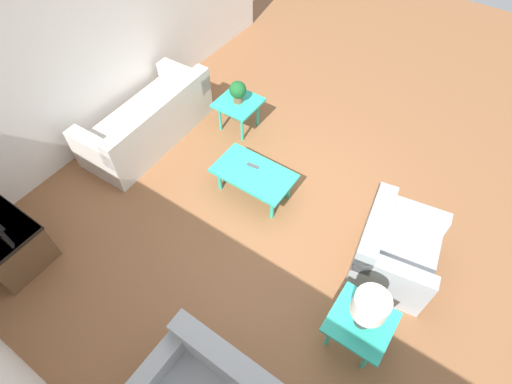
# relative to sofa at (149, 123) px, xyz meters

# --- Properties ---
(ground_plane) EXTENTS (14.00, 14.00, 0.00)m
(ground_plane) POSITION_rel_sofa_xyz_m (-2.36, 0.08, -0.30)
(ground_plane) COLOR #8E5B38
(wall_right) EXTENTS (0.12, 7.20, 2.70)m
(wall_right) POSITION_rel_sofa_xyz_m (0.70, 0.08, 1.05)
(wall_right) COLOR white
(wall_right) RESTS_ON ground_plane
(sofa) EXTENTS (0.92, 2.02, 0.78)m
(sofa) POSITION_rel_sofa_xyz_m (0.00, 0.00, 0.00)
(sofa) COLOR silver
(sofa) RESTS_ON ground_plane
(armchair) EXTENTS (0.97, 1.10, 0.79)m
(armchair) POSITION_rel_sofa_xyz_m (-3.70, 0.01, 0.02)
(armchair) COLOR #A8ADB2
(armchair) RESTS_ON ground_plane
(coffee_table) EXTENTS (1.01, 0.58, 0.41)m
(coffee_table) POSITION_rel_sofa_xyz_m (-1.83, 0.00, 0.06)
(coffee_table) COLOR #2DB79E
(coffee_table) RESTS_ON ground_plane
(side_table_plant) EXTENTS (0.59, 0.59, 0.48)m
(side_table_plant) POSITION_rel_sofa_xyz_m (-0.92, -0.92, 0.13)
(side_table_plant) COLOR #2DB79E
(side_table_plant) RESTS_ON ground_plane
(side_table_lamp) EXTENTS (0.59, 0.59, 0.48)m
(side_table_lamp) POSITION_rel_sofa_xyz_m (-3.76, 1.01, 0.13)
(side_table_lamp) COLOR #2DB79E
(side_table_lamp) RESTS_ON ground_plane
(tv_stand_chest) EXTENTS (0.87, 0.66, 0.58)m
(tv_stand_chest) POSITION_rel_sofa_xyz_m (-0.06, 2.38, 0.01)
(tv_stand_chest) COLOR brown
(tv_stand_chest) RESTS_ON ground_plane
(potted_plant) EXTENTS (0.24, 0.24, 0.33)m
(potted_plant) POSITION_rel_sofa_xyz_m (-0.92, -0.92, 0.38)
(potted_plant) COLOR brown
(potted_plant) RESTS_ON side_table_plant
(table_lamp) EXTENTS (0.32, 0.32, 0.49)m
(table_lamp) POSITION_rel_sofa_xyz_m (-3.76, 1.01, 0.51)
(table_lamp) COLOR #333333
(table_lamp) RESTS_ON side_table_lamp
(remote_control) EXTENTS (0.16, 0.06, 0.02)m
(remote_control) POSITION_rel_sofa_xyz_m (-1.76, -0.08, 0.12)
(remote_control) COLOR #4C4C51
(remote_control) RESTS_ON coffee_table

